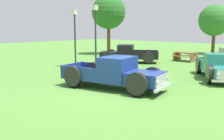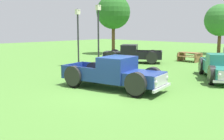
% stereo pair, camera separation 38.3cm
% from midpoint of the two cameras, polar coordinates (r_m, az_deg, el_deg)
% --- Properties ---
extents(ground_plane, '(80.00, 80.00, 0.00)m').
position_cam_midpoint_polar(ground_plane, '(12.00, -0.22, -4.89)').
color(ground_plane, '#548C38').
extents(pickup_truck_foreground, '(5.35, 2.79, 1.56)m').
position_cam_midpoint_polar(pickup_truck_foreground, '(12.48, 2.31, -0.86)').
color(pickup_truck_foreground, navy).
rests_on(pickup_truck_foreground, ground_plane).
extents(pickup_truck_behind_left, '(5.05, 4.08, 1.50)m').
position_cam_midpoint_polar(pickup_truck_behind_left, '(22.18, 4.09, 3.45)').
color(pickup_truck_behind_left, black).
rests_on(pickup_truck_behind_left, ground_plane).
extents(pickup_truck_behind_right, '(4.06, 4.95, 1.47)m').
position_cam_midpoint_polar(pickup_truck_behind_right, '(15.87, 23.40, 0.40)').
color(pickup_truck_behind_right, '#2D8475').
rests_on(pickup_truck_behind_right, ground_plane).
extents(lamp_post_near, '(0.36, 0.36, 4.54)m').
position_cam_midpoint_polar(lamp_post_near, '(18.97, -2.38, 7.54)').
color(lamp_post_near, '#2D2D33').
rests_on(lamp_post_near, ground_plane).
extents(lamp_post_far, '(0.36, 0.36, 4.28)m').
position_cam_midpoint_polar(lamp_post_far, '(19.76, -6.77, 7.16)').
color(lamp_post_far, '#2D2D33').
rests_on(lamp_post_far, ground_plane).
extents(picnic_table, '(1.81, 1.49, 0.78)m').
position_cam_midpoint_polar(picnic_table, '(23.94, 16.88, 2.97)').
color(picnic_table, olive).
rests_on(picnic_table, ground_plane).
extents(trash_can, '(0.59, 0.59, 0.95)m').
position_cam_midpoint_polar(trash_can, '(17.09, 2.66, 0.96)').
color(trash_can, '#4C4C51').
rests_on(trash_can, ground_plane).
extents(oak_tree_east, '(3.69, 3.69, 6.42)m').
position_cam_midpoint_polar(oak_tree_east, '(29.40, 0.68, 12.36)').
color(oak_tree_east, brown).
rests_on(oak_tree_east, ground_plane).
extents(oak_tree_center, '(3.45, 3.45, 5.43)m').
position_cam_midpoint_polar(oak_tree_center, '(31.41, 22.71, 9.87)').
color(oak_tree_center, brown).
rests_on(oak_tree_center, ground_plane).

